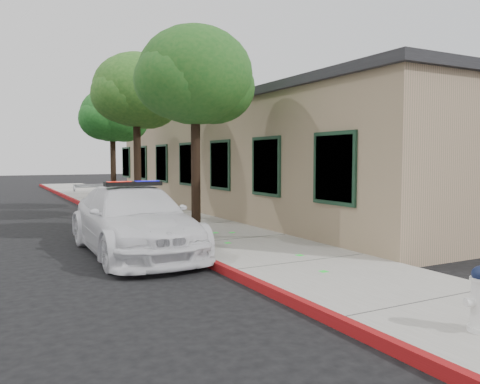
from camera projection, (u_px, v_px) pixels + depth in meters
name	position (u px, v px, depth m)	size (l,w,h in m)	color
ground	(230.00, 278.00, 8.79)	(120.00, 120.00, 0.00)	black
sidewalk	(233.00, 242.00, 12.18)	(3.20, 60.00, 0.15)	gray
red_curb	(175.00, 247.00, 11.46)	(0.14, 60.00, 0.16)	maroon
clapboard_building	(276.00, 159.00, 19.71)	(7.30, 20.89, 4.24)	tan
police_car	(134.00, 220.00, 11.02)	(2.19, 5.33, 1.66)	white
street_tree_near	(196.00, 80.00, 12.26)	(3.22, 2.94, 5.38)	black
street_tree_mid	(137.00, 94.00, 16.12)	(3.11, 2.90, 5.53)	black
street_tree_far	(113.00, 118.00, 19.69)	(2.83, 2.59, 4.90)	black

